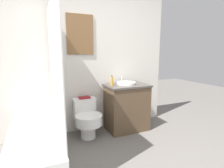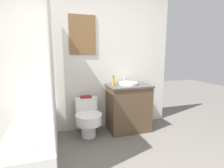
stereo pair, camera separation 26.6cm
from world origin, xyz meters
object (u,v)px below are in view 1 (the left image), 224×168
(sink, at_px, (126,83))
(toilet, at_px, (87,118))
(book_on_tank, at_px, (84,98))
(soap_bottle, at_px, (112,81))

(sink, bearing_deg, toilet, -176.98)
(sink, distance_m, book_on_tank, 0.75)
(sink, bearing_deg, book_on_tank, 170.78)
(soap_bottle, bearing_deg, sink, 1.92)
(toilet, bearing_deg, soap_bottle, 3.70)
(soap_bottle, bearing_deg, book_on_tank, 164.14)
(sink, xyz_separation_m, soap_bottle, (-0.27, -0.01, 0.05))
(toilet, distance_m, book_on_tank, 0.34)
(soap_bottle, distance_m, book_on_tank, 0.53)
(soap_bottle, relative_size, book_on_tank, 0.93)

